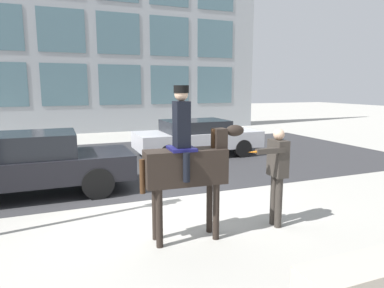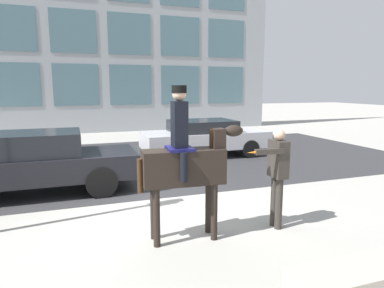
{
  "view_description": "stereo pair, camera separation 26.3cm",
  "coord_description": "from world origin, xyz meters",
  "views": [
    {
      "loc": [
        -1.97,
        -6.79,
        2.54
      ],
      "look_at": [
        0.32,
        -1.01,
        1.5
      ],
      "focal_mm": 32.0,
      "sensor_mm": 36.0,
      "label": 1
    },
    {
      "loc": [
        -1.73,
        -6.88,
        2.54
      ],
      "look_at": [
        0.32,
        -1.01,
        1.5
      ],
      "focal_mm": 32.0,
      "sensor_mm": 36.0,
      "label": 2
    }
  ],
  "objects": [
    {
      "name": "street_car_far_lane",
      "position": [
        2.83,
        4.81,
        0.72
      ],
      "size": [
        4.59,
        1.95,
        1.34
      ],
      "color": "#B7B7BC",
      "rests_on": "ground_plane"
    },
    {
      "name": "ground_plane",
      "position": [
        0.0,
        0.0,
        0.0
      ],
      "size": [
        80.0,
        80.0,
        0.0
      ],
      "primitive_type": "plane",
      "color": "#9E9B93"
    },
    {
      "name": "mounted_horse_lead",
      "position": [
        -0.03,
        -1.69,
        1.33
      ],
      "size": [
        1.79,
        0.65,
        2.57
      ],
      "rotation": [
        0.0,
        0.0,
        -0.06
      ],
      "color": "black",
      "rests_on": "ground_plane"
    },
    {
      "name": "road_surface",
      "position": [
        0.0,
        4.75,
        0.0
      ],
      "size": [
        20.07,
        8.5,
        0.01
      ],
      "color": "#2D2D30",
      "rests_on": "ground_plane"
    },
    {
      "name": "pedestrian_bystander",
      "position": [
        1.67,
        -1.77,
        1.07
      ],
      "size": [
        0.84,
        0.43,
        1.81
      ],
      "rotation": [
        0.0,
        0.0,
        3.1
      ],
      "color": "#332D28",
      "rests_on": "ground_plane"
    },
    {
      "name": "street_car_near_lane",
      "position": [
        -2.68,
        1.85,
        0.79
      ],
      "size": [
        4.74,
        1.83,
        1.49
      ],
      "color": "black",
      "rests_on": "ground_plane"
    }
  ]
}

